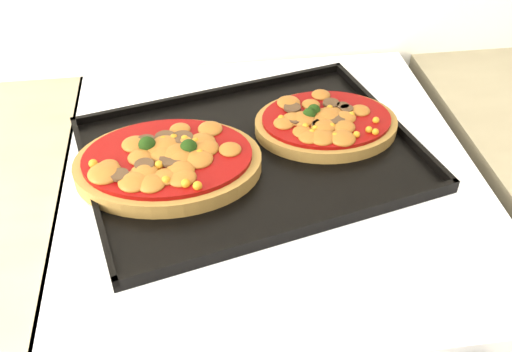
{
  "coord_description": "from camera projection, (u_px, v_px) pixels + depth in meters",
  "views": [
    {
      "loc": [
        -0.13,
        1.07,
        1.43
      ],
      "look_at": [
        -0.05,
        1.66,
        0.92
      ],
      "focal_mm": 40.0,
      "sensor_mm": 36.0,
      "label": 1
    }
  ],
  "objects": [
    {
      "name": "pizza_right",
      "position": [
        326.0,
        122.0,
        0.86
      ],
      "size": [
        0.22,
        0.17,
        0.03
      ],
      "primitive_type": null,
      "rotation": [
        0.0,
        0.0,
        -0.05
      ],
      "color": "olive",
      "rests_on": "baking_tray"
    },
    {
      "name": "pizza_left",
      "position": [
        168.0,
        161.0,
        0.78
      ],
      "size": [
        0.26,
        0.2,
        0.04
      ],
      "primitive_type": null,
      "rotation": [
        0.0,
        0.0,
        -0.03
      ],
      "color": "olive",
      "rests_on": "baking_tray"
    },
    {
      "name": "baking_tray",
      "position": [
        251.0,
        153.0,
        0.82
      ],
      "size": [
        0.53,
        0.45,
        0.02
      ],
      "primitive_type": "cube",
      "rotation": [
        0.0,
        0.0,
        0.24
      ],
      "color": "black",
      "rests_on": "stove"
    },
    {
      "name": "stove",
      "position": [
        266.0,
        341.0,
        1.12
      ],
      "size": [
        0.6,
        0.6,
        0.91
      ],
      "primitive_type": "cube",
      "color": "silver",
      "rests_on": "floor"
    }
  ]
}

